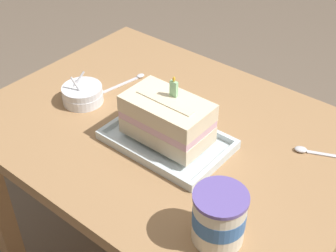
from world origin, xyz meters
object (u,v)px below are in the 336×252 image
foil_tray (167,141)px  serving_spoon_by_bowls (132,80)px  bowl_stack (83,94)px  birthday_cake (167,119)px  serving_spoon_near_tray (311,151)px  ice_cream_tub (219,217)px

foil_tray → serving_spoon_by_bowls: foil_tray is taller
foil_tray → bowl_stack: size_ratio=2.67×
bowl_stack → foil_tray: bearing=1.2°
birthday_cake → serving_spoon_near_tray: size_ratio=1.41×
birthday_cake → serving_spoon_near_tray: birthday_cake is taller
foil_tray → birthday_cake: birthday_cake is taller
ice_cream_tub → serving_spoon_near_tray: (0.03, 0.36, -0.06)m
foil_tray → ice_cream_tub: bearing=-31.9°
birthday_cake → bowl_stack: 0.31m
foil_tray → serving_spoon_by_bowls: bearing=149.3°
foil_tray → serving_spoon_near_tray: foil_tray is taller
birthday_cake → ice_cream_tub: size_ratio=1.78×
ice_cream_tub → serving_spoon_near_tray: size_ratio=0.79×
birthday_cake → serving_spoon_near_tray: 0.37m
serving_spoon_by_bowls → birthday_cake: bearing=-30.7°
foil_tray → bowl_stack: bearing=-178.8°
foil_tray → ice_cream_tub: size_ratio=2.58×
serving_spoon_by_bowls → foil_tray: bearing=-30.7°
birthday_cake → serving_spoon_by_bowls: 0.33m
bowl_stack → serving_spoon_near_tray: 0.64m
foil_tray → serving_spoon_near_tray: bearing=33.2°
foil_tray → bowl_stack: bowl_stack is taller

